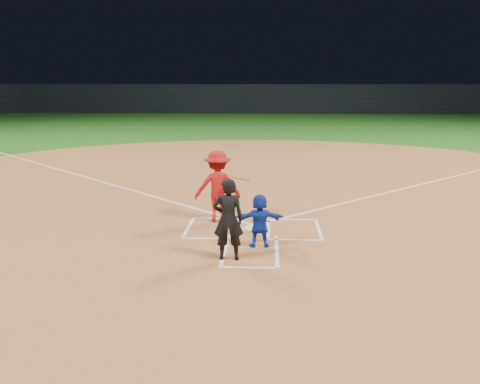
{
  "coord_description": "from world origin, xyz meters",
  "views": [
    {
      "loc": [
        0.35,
        -12.56,
        3.53
      ],
      "look_at": [
        -0.3,
        -0.4,
        1.0
      ],
      "focal_mm": 40.0,
      "sensor_mm": 36.0,
      "label": 1
    }
  ],
  "objects_px": {
    "home_plate": "(253,228)",
    "umpire": "(228,219)",
    "catcher": "(260,220)",
    "batter_at_plate": "(218,186)"
  },
  "relations": [
    {
      "from": "umpire",
      "to": "batter_at_plate",
      "type": "height_order",
      "value": "batter_at_plate"
    },
    {
      "from": "umpire",
      "to": "batter_at_plate",
      "type": "xyz_separation_m",
      "value": [
        -0.49,
        3.0,
        0.08
      ]
    },
    {
      "from": "catcher",
      "to": "batter_at_plate",
      "type": "relative_size",
      "value": 0.65
    },
    {
      "from": "catcher",
      "to": "batter_at_plate",
      "type": "height_order",
      "value": "batter_at_plate"
    },
    {
      "from": "home_plate",
      "to": "catcher",
      "type": "relative_size",
      "value": 0.51
    },
    {
      "from": "home_plate",
      "to": "umpire",
      "type": "xyz_separation_m",
      "value": [
        -0.43,
        -2.32,
        0.82
      ]
    },
    {
      "from": "home_plate",
      "to": "umpire",
      "type": "height_order",
      "value": "umpire"
    },
    {
      "from": "batter_at_plate",
      "to": "catcher",
      "type": "bearing_deg",
      "value": -62.49
    },
    {
      "from": "batter_at_plate",
      "to": "umpire",
      "type": "bearing_deg",
      "value": -80.66
    },
    {
      "from": "home_plate",
      "to": "batter_at_plate",
      "type": "distance_m",
      "value": 1.46
    }
  ]
}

